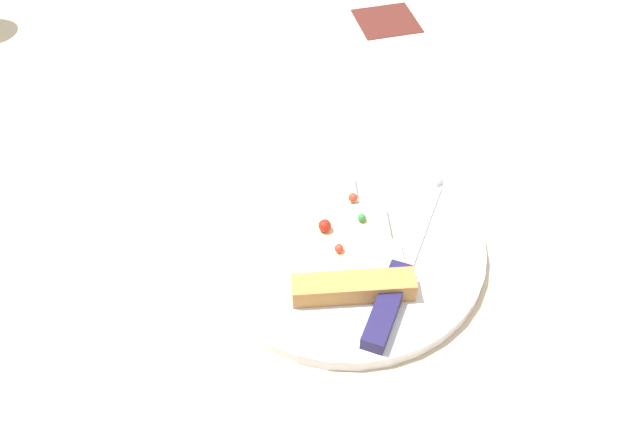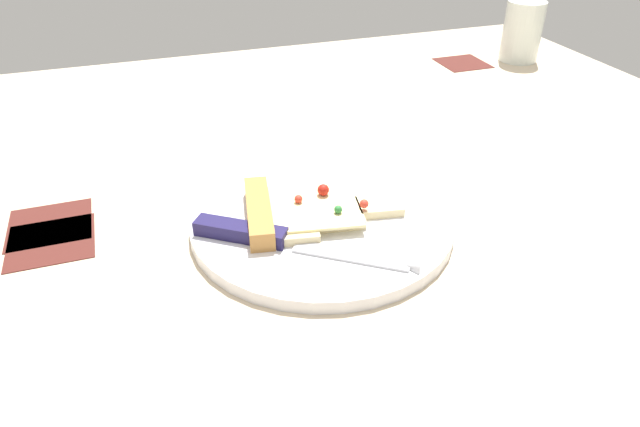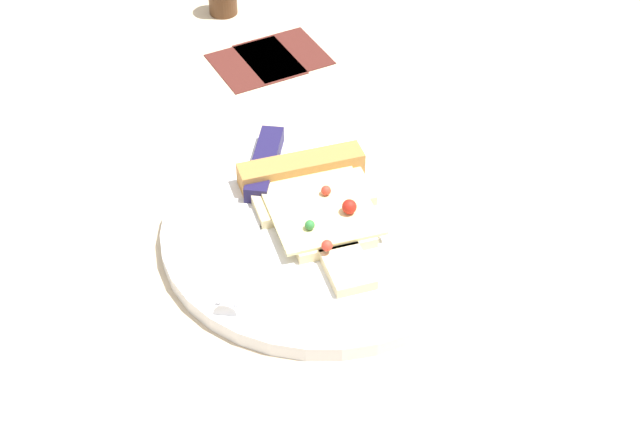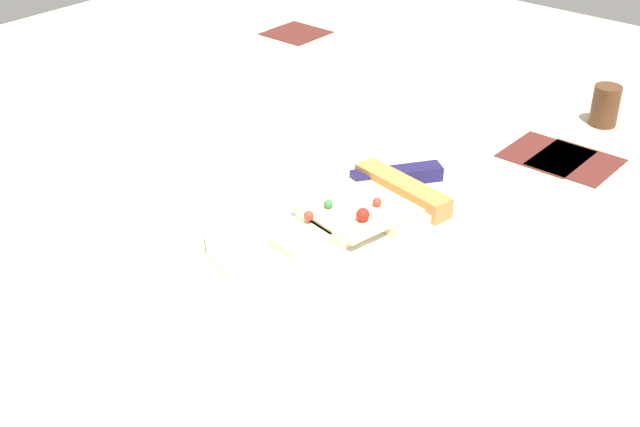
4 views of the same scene
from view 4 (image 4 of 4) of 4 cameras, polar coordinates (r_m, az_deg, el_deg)
The scene contains 5 objects.
ground_plane at distance 94.14cm, azimuth -0.27°, elevation 1.17°, with size 154.77×154.77×3.00cm.
plate at distance 84.23cm, azimuth 2.14°, elevation -0.96°, with size 29.41×29.41×1.47cm, color silver.
pizza_slice at distance 84.94cm, azimuth 3.47°, elevation 0.50°, with size 18.50×12.60×2.64cm.
knife at distance 89.64cm, azimuth 2.46°, elevation 2.13°, with size 20.80×15.59×2.45cm.
pepper_shaker at distance 112.63cm, azimuth 18.84°, elevation 6.96°, with size 3.45×3.45×5.22cm, color #4C2D19.
Camera 4 is at (62.18, 53.27, 44.97)cm, focal length 47.05 mm.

